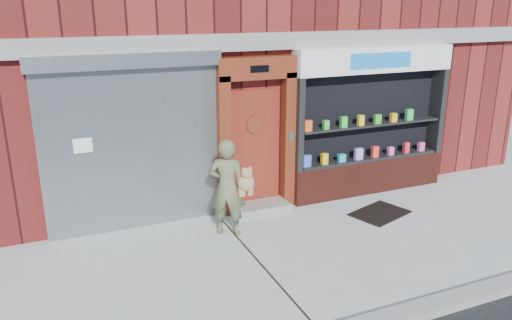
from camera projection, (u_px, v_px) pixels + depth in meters
ground at (342, 241)px, 8.32m from camera, size 80.00×80.00×0.00m
curb at (433, 307)px, 6.42m from camera, size 60.00×0.30×0.12m
shutter_bay at (132, 133)px, 8.36m from camera, size 3.10×0.30×3.04m
red_door_bay at (256, 135)px, 9.23m from camera, size 1.52×0.58×2.90m
pharmacy_bay at (370, 128)px, 10.16m from camera, size 3.50×0.41×3.00m
woman at (229, 187)px, 8.37m from camera, size 0.80×0.66×1.68m
doormat at (380, 213)px, 9.41m from camera, size 1.22×1.02×0.03m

